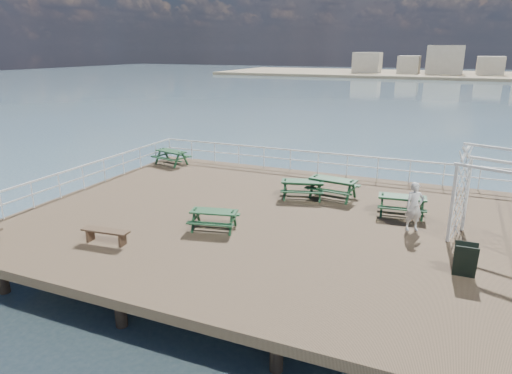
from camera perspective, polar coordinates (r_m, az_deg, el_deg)
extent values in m
cube|color=brown|center=(17.20, 1.38, -4.19)|extent=(18.00, 14.00, 0.30)
plane|color=#446073|center=(55.79, 17.13, 7.94)|extent=(300.00, 300.00, 0.00)
cube|color=tan|center=(150.35, 27.44, 12.23)|extent=(160.00, 40.00, 0.80)
cube|color=beige|center=(149.22, 13.80, 14.89)|extent=(8.00, 8.00, 6.00)
cube|color=beige|center=(147.62, 18.51, 14.31)|extent=(6.00, 8.00, 5.00)
cube|color=beige|center=(146.97, 22.56, 14.49)|extent=(10.00, 8.00, 8.00)
cube|color=beige|center=(147.17, 27.27, 13.33)|extent=(7.00, 8.00, 5.00)
cylinder|color=brown|center=(18.01, -29.15, -9.62)|extent=(0.36, 0.36, 2.10)
cylinder|color=brown|center=(25.53, -9.67, -0.13)|extent=(0.36, 0.36, 2.10)
cylinder|color=brown|center=(21.74, 25.95, -4.74)|extent=(0.36, 0.36, 2.10)
cube|color=white|center=(23.09, 7.82, 4.30)|extent=(17.70, 0.07, 0.07)
cube|color=white|center=(23.20, 7.77, 3.09)|extent=(17.70, 0.05, 0.05)
cylinder|color=white|center=(26.88, -10.75, 4.86)|extent=(0.05, 0.05, 1.10)
cube|color=white|center=(21.59, -20.94, 2.43)|extent=(0.07, 13.70, 0.07)
cube|color=white|center=(21.72, -20.80, 1.16)|extent=(0.05, 13.70, 0.05)
cube|color=#14391C|center=(25.11, -10.58, 4.42)|extent=(1.86, 1.09, 0.06)
cube|color=#14391C|center=(25.56, -9.58, 4.04)|extent=(1.76, 0.66, 0.05)
cube|color=#14391C|center=(24.80, -11.54, 3.54)|extent=(1.76, 0.66, 0.05)
cube|color=#14391C|center=(25.71, -11.64, 3.96)|extent=(0.42, 1.39, 0.06)
cube|color=#14391C|center=(24.65, -9.39, 3.53)|extent=(0.42, 1.39, 0.06)
cube|color=#14391C|center=(25.91, -11.15, 3.98)|extent=(0.20, 0.51, 0.85)
cube|color=#14391C|center=(25.54, -12.12, 3.73)|extent=(0.20, 0.51, 0.85)
cube|color=#14391C|center=(24.86, -8.90, 3.55)|extent=(0.20, 0.51, 0.85)
cube|color=#14391C|center=(24.47, -9.88, 3.29)|extent=(0.20, 0.51, 0.85)
cube|color=#14391C|center=(25.22, -10.52, 3.36)|extent=(1.53, 0.45, 0.06)
cube|color=#14391C|center=(19.33, 9.64, 0.92)|extent=(2.01, 1.00, 0.06)
cube|color=#14391C|center=(19.99, 10.28, 0.50)|extent=(1.94, 0.52, 0.05)
cube|color=#14391C|center=(18.85, 8.87, -0.44)|extent=(1.94, 0.52, 0.05)
cube|color=#14391C|center=(19.71, 7.43, 0.34)|extent=(0.29, 1.55, 0.06)
cube|color=#14391C|center=(19.16, 11.81, -0.38)|extent=(0.29, 1.55, 0.06)
cube|color=#14391C|center=(20.01, 7.80, 0.41)|extent=(0.16, 0.56, 0.94)
cube|color=#14391C|center=(19.45, 7.04, -0.05)|extent=(0.16, 0.56, 0.94)
cube|color=#14391C|center=(19.47, 12.12, -0.29)|extent=(0.16, 0.56, 0.94)
cube|color=#14391C|center=(18.89, 11.47, -0.78)|extent=(0.16, 0.56, 0.94)
cube|color=#14391C|center=(19.48, 9.56, -0.56)|extent=(1.71, 0.32, 0.06)
cube|color=#14391C|center=(17.95, 17.84, -1.19)|extent=(1.80, 0.87, 0.06)
cube|color=#14391C|center=(18.58, 17.75, -1.48)|extent=(1.75, 0.44, 0.05)
cube|color=#14391C|center=(17.49, 17.78, -2.63)|extent=(1.75, 0.44, 0.05)
cube|color=#14391C|center=(18.03, 15.47, -1.90)|extent=(0.24, 1.40, 0.06)
cube|color=#14391C|center=(18.08, 20.04, -2.28)|extent=(0.24, 1.40, 0.06)
cube|color=#14391C|center=(18.32, 15.49, -1.76)|extent=(0.13, 0.50, 0.84)
cube|color=#14391C|center=(17.77, 15.43, -2.34)|extent=(0.13, 0.50, 0.84)
cube|color=#14391C|center=(18.37, 19.99, -2.14)|extent=(0.13, 0.50, 0.84)
cube|color=#14391C|center=(17.82, 20.07, -2.72)|extent=(0.13, 0.50, 0.84)
cube|color=#14391C|center=(18.09, 17.71, -2.61)|extent=(1.54, 0.26, 0.06)
cube|color=#14391C|center=(19.15, 5.86, 0.70)|extent=(1.87, 1.12, 0.06)
cube|color=#14391C|center=(19.79, 5.90, 0.39)|extent=(1.75, 0.70, 0.05)
cube|color=#14391C|center=(18.67, 5.76, -0.63)|extent=(1.75, 0.70, 0.05)
cube|color=#14391C|center=(19.27, 3.66, -0.07)|extent=(0.45, 1.38, 0.06)
cube|color=#14391C|center=(19.23, 8.00, -0.25)|extent=(0.45, 1.38, 0.06)
cube|color=#14391C|center=(19.56, 3.73, 0.04)|extent=(0.21, 0.50, 0.85)
cube|color=#14391C|center=(19.01, 3.59, -0.47)|extent=(0.21, 0.50, 0.85)
cube|color=#14391C|center=(19.52, 8.00, -0.13)|extent=(0.21, 0.50, 0.85)
cube|color=#14391C|center=(18.96, 7.99, -0.65)|extent=(0.21, 0.50, 0.85)
cube|color=#14391C|center=(19.29, 5.81, -0.66)|extent=(1.52, 0.49, 0.06)
cube|color=#14391C|center=(15.82, -5.30, -3.06)|extent=(1.69, 0.95, 0.05)
cube|color=#14391C|center=(16.39, -4.76, -3.28)|extent=(1.61, 0.56, 0.04)
cube|color=#14391C|center=(15.43, -5.81, -4.63)|extent=(1.61, 0.56, 0.04)
cube|color=#14391C|center=(16.10, -7.56, -3.82)|extent=(0.35, 1.27, 0.05)
cube|color=#14391C|center=(15.75, -2.94, -4.17)|extent=(0.35, 1.27, 0.05)
cube|color=#14391C|center=(16.36, -7.26, -3.64)|extent=(0.17, 0.46, 0.78)
cube|color=#14391C|center=(15.89, -7.85, -4.30)|extent=(0.17, 0.46, 0.78)
cube|color=#14391C|center=(16.01, -2.71, -3.98)|extent=(0.17, 0.46, 0.78)
cube|color=#14391C|center=(15.53, -3.17, -4.67)|extent=(0.17, 0.46, 0.78)
cube|color=#14391C|center=(15.97, -5.26, -4.53)|extent=(1.40, 0.38, 0.05)
cube|color=brown|center=(15.49, -18.30, -5.21)|extent=(1.65, 0.54, 0.06)
cube|color=brown|center=(15.93, -20.01, -5.67)|extent=(0.11, 0.35, 0.41)
cube|color=brown|center=(15.25, -16.36, -6.34)|extent=(0.11, 0.35, 0.41)
cube|color=white|center=(15.88, 23.33, -1.99)|extent=(0.12, 0.12, 2.55)
cube|color=white|center=(17.04, 24.82, -0.94)|extent=(0.12, 0.12, 2.55)
cube|color=white|center=(15.21, 28.02, 1.80)|extent=(2.44, 0.93, 0.09)
cube|color=white|center=(16.42, 29.22, 2.62)|extent=(2.44, 0.93, 0.09)
cube|color=white|center=(15.71, 28.92, 4.14)|extent=(2.43, 0.92, 0.07)
cube|color=black|center=(13.80, 24.70, -8.54)|extent=(0.61, 0.27, 0.98)
cube|color=black|center=(13.99, 24.67, -8.20)|extent=(0.61, 0.27, 0.98)
imported|color=silver|center=(16.54, 19.17, -2.35)|extent=(0.74, 0.65, 1.71)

